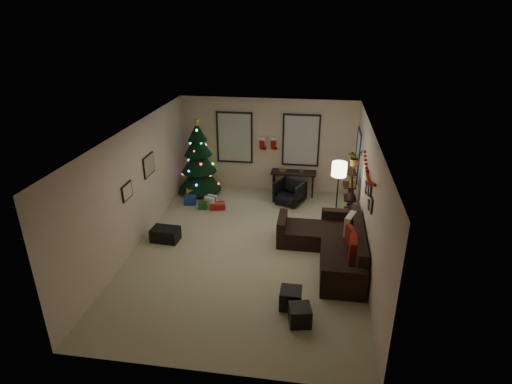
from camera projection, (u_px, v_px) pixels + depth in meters
The scene contains 29 objects.
floor at pixel (248, 249), 9.38m from camera, with size 7.00×7.00×0.00m, color #B4AD88.
ceiling at pixel (247, 132), 8.30m from camera, with size 7.00×7.00×0.00m, color white.
wall_back at pixel (268, 145), 12.01m from camera, with size 5.00×5.00×0.00m, color beige.
wall_front at pixel (204, 298), 5.67m from camera, with size 5.00×5.00×0.00m, color beige.
wall_left at pixel (135, 187), 9.18m from camera, with size 7.00×7.00×0.00m, color beige.
wall_right at pixel (368, 202), 8.50m from camera, with size 7.00×7.00×0.00m, color beige.
window_back_left at pixel (235, 137), 12.03m from camera, with size 1.05×0.06×1.50m.
window_back_right at pixel (301, 140), 11.77m from camera, with size 1.05×0.06×1.50m.
window_right_wall at pixel (358, 155), 10.76m from camera, with size 0.06×0.90×1.30m.
christmas_tree at pixel (199, 162), 11.91m from camera, with size 1.22×1.22×2.27m.
presents at pixel (203, 200), 11.48m from camera, with size 1.23×0.89×0.30m.
sofa at pixel (332, 246), 8.99m from camera, with size 1.83×2.66×0.86m.
pillow_red_a at pixel (353, 250), 8.16m from camera, with size 0.13×0.50×0.50m, color maroon.
pillow_red_b at pixel (351, 237), 8.62m from camera, with size 0.11×0.40×0.40m, color maroon.
pillow_cream at pixel (350, 224), 9.13m from camera, with size 0.13×0.46×0.46m, color #BCAB98.
ottoman_near at pixel (291, 298), 7.51m from camera, with size 0.38×0.38×0.36m, color black.
ottoman_far at pixel (300, 315), 7.11m from camera, with size 0.36×0.36×0.34m, color black.
desk at pixel (293, 174), 11.95m from camera, with size 1.27×0.45×0.69m.
desk_chair at pixel (290, 192), 11.47m from camera, with size 0.65×0.61×0.67m, color black.
bookshelf at pixel (351, 194), 10.31m from camera, with size 0.30×0.47×1.56m.
potted_plant at pixel (355, 155), 9.74m from camera, with size 0.48×0.41×0.53m, color #4C4C4C.
floor_lamp at pixel (339, 174), 9.83m from camera, with size 0.35×0.35×1.67m.
art_map at pixel (149, 165), 9.83m from camera, with size 0.04×0.60×0.50m.
art_abstract at pixel (127, 191), 8.76m from camera, with size 0.04×0.45×0.35m.
gallery at pixel (369, 193), 8.35m from camera, with size 0.03×1.25×0.54m.
garland at pixel (369, 171), 8.35m from camera, with size 0.08×1.90×0.30m, color #A5140C, non-canonical shape.
stocking_left at pixel (262, 143), 11.93m from camera, with size 0.20×0.05×0.36m.
stocking_right at pixel (274, 143), 11.82m from camera, with size 0.20×0.05×0.36m.
storage_bin at pixel (165, 234), 9.69m from camera, with size 0.62×0.42×0.31m, color black.
Camera 1 is at (1.38, -7.96, 4.94)m, focal length 29.41 mm.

